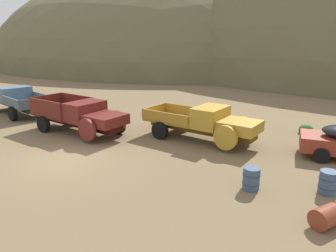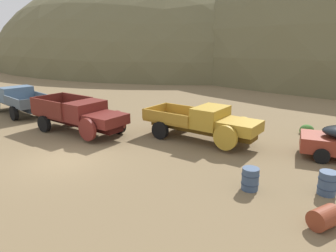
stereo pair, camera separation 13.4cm
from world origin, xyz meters
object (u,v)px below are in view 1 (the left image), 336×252
truck_chalk_blue (16,99)px  oil_drum_tipped (326,217)px  truck_mustard (208,123)px  oil_drum_spare (328,182)px  oil_drum_by_truck (251,179)px  truck_oxblood (84,116)px

truck_chalk_blue → oil_drum_tipped: size_ratio=5.80×
truck_chalk_blue → truck_mustard: (14.75, -0.74, 0.02)m
oil_drum_spare → oil_drum_by_truck: bearing=-163.5°
truck_oxblood → oil_drum_spare: bearing=0.8°
truck_chalk_blue → truck_mustard: bearing=-163.1°
truck_mustard → truck_oxblood: bearing=-156.0°
truck_mustard → oil_drum_spare: 6.82m
truck_oxblood → truck_mustard: 7.02m
truck_mustard → oil_drum_by_truck: size_ratio=7.92×
truck_mustard → oil_drum_spare: bearing=-23.6°
oil_drum_by_truck → truck_oxblood: bearing=162.5°
truck_chalk_blue → oil_drum_spare: truck_chalk_blue is taller
oil_drum_spare → truck_oxblood: bearing=169.1°
truck_oxblood → oil_drum_by_truck: (9.89, -3.13, -0.62)m
truck_chalk_blue → oil_drum_by_truck: 18.60m
truck_mustard → oil_drum_tipped: (5.43, -6.18, -0.69)m
truck_oxblood → oil_drum_spare: 12.65m
oil_drum_spare → oil_drum_tipped: (-0.14, -2.28, -0.11)m
truck_oxblood → truck_mustard: bearing=24.2°
oil_drum_spare → oil_drum_by_truck: (-2.52, -0.75, -0.01)m
oil_drum_by_truck → truck_mustard: bearing=123.2°
truck_oxblood → truck_mustard: size_ratio=0.98×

